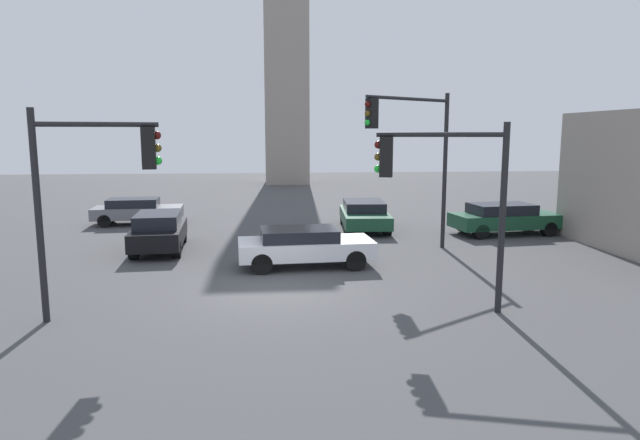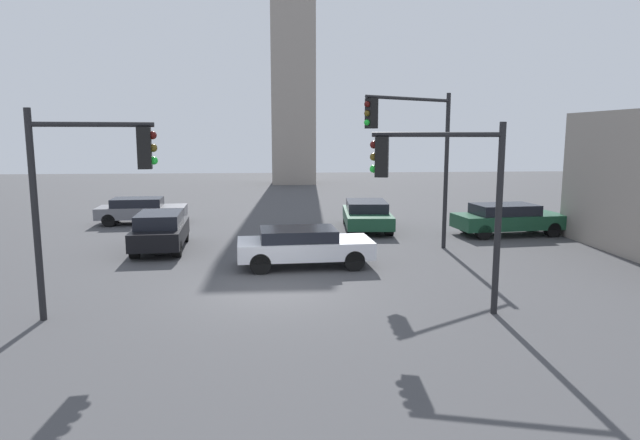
{
  "view_description": "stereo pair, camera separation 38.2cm",
  "coord_description": "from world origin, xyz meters",
  "px_view_note": "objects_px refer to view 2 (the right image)",
  "views": [
    {
      "loc": [
        -0.24,
        -15.23,
        4.42
      ],
      "look_at": [
        1.67,
        4.43,
        1.34
      ],
      "focal_mm": 31.09,
      "sensor_mm": 36.0,
      "label": 1
    },
    {
      "loc": [
        0.14,
        -15.27,
        4.42
      ],
      "look_at": [
        1.67,
        4.43,
        1.34
      ],
      "focal_mm": 31.09,
      "sensor_mm": 36.0,
      "label": 2
    }
  ],
  "objects_px": {
    "traffic_light_1": "(414,139)",
    "car_1": "(303,245)",
    "car_4": "(160,230)",
    "traffic_light_0": "(437,179)",
    "traffic_light_2": "(91,175)",
    "car_3": "(508,218)",
    "car_0": "(141,210)",
    "car_2": "(367,214)"
  },
  "relations": [
    {
      "from": "traffic_light_2",
      "to": "traffic_light_0",
      "type": "bearing_deg",
      "value": -8.78
    },
    {
      "from": "traffic_light_0",
      "to": "car_4",
      "type": "bearing_deg",
      "value": -27.92
    },
    {
      "from": "traffic_light_0",
      "to": "traffic_light_1",
      "type": "relative_size",
      "value": 0.79
    },
    {
      "from": "car_1",
      "to": "car_4",
      "type": "relative_size",
      "value": 1.02
    },
    {
      "from": "traffic_light_2",
      "to": "car_0",
      "type": "bearing_deg",
      "value": 91.56
    },
    {
      "from": "traffic_light_0",
      "to": "car_2",
      "type": "xyz_separation_m",
      "value": [
        0.24,
        12.03,
        -2.62
      ]
    },
    {
      "from": "traffic_light_1",
      "to": "car_1",
      "type": "bearing_deg",
      "value": -11.5
    },
    {
      "from": "traffic_light_2",
      "to": "car_3",
      "type": "bearing_deg",
      "value": 26.6
    },
    {
      "from": "traffic_light_0",
      "to": "car_0",
      "type": "distance_m",
      "value": 18.19
    },
    {
      "from": "traffic_light_0",
      "to": "car_2",
      "type": "distance_m",
      "value": 12.32
    },
    {
      "from": "traffic_light_0",
      "to": "traffic_light_2",
      "type": "height_order",
      "value": "traffic_light_2"
    },
    {
      "from": "car_4",
      "to": "traffic_light_0",
      "type": "bearing_deg",
      "value": -137.74
    },
    {
      "from": "traffic_light_1",
      "to": "car_3",
      "type": "distance_m",
      "value": 7.2
    },
    {
      "from": "traffic_light_2",
      "to": "car_3",
      "type": "relative_size",
      "value": 1.02
    },
    {
      "from": "traffic_light_2",
      "to": "car_0",
      "type": "height_order",
      "value": "traffic_light_2"
    },
    {
      "from": "car_3",
      "to": "traffic_light_1",
      "type": "bearing_deg",
      "value": -151.76
    },
    {
      "from": "car_3",
      "to": "car_4",
      "type": "distance_m",
      "value": 14.73
    },
    {
      "from": "traffic_light_1",
      "to": "car_0",
      "type": "distance_m",
      "value": 14.58
    },
    {
      "from": "traffic_light_1",
      "to": "car_3",
      "type": "xyz_separation_m",
      "value": [
        5.19,
        3.56,
        -3.5
      ]
    },
    {
      "from": "traffic_light_0",
      "to": "car_0",
      "type": "height_order",
      "value": "traffic_light_0"
    },
    {
      "from": "car_0",
      "to": "car_4",
      "type": "bearing_deg",
      "value": -74.42
    },
    {
      "from": "traffic_light_1",
      "to": "traffic_light_2",
      "type": "distance_m",
      "value": 11.29
    },
    {
      "from": "traffic_light_0",
      "to": "traffic_light_1",
      "type": "xyz_separation_m",
      "value": [
        1.01,
        6.51,
        0.92
      ]
    },
    {
      "from": "car_0",
      "to": "traffic_light_2",
      "type": "bearing_deg",
      "value": -84.26
    },
    {
      "from": "traffic_light_2",
      "to": "car_2",
      "type": "height_order",
      "value": "traffic_light_2"
    },
    {
      "from": "car_2",
      "to": "traffic_light_1",
      "type": "bearing_deg",
      "value": 12.06
    },
    {
      "from": "traffic_light_0",
      "to": "car_1",
      "type": "bearing_deg",
      "value": -42.34
    },
    {
      "from": "car_0",
      "to": "car_2",
      "type": "relative_size",
      "value": 0.9
    },
    {
      "from": "car_1",
      "to": "car_4",
      "type": "xyz_separation_m",
      "value": [
        -5.33,
        3.09,
        0.06
      ]
    },
    {
      "from": "traffic_light_1",
      "to": "car_3",
      "type": "bearing_deg",
      "value": -178.36
    },
    {
      "from": "car_3",
      "to": "car_2",
      "type": "bearing_deg",
      "value": 155.5
    },
    {
      "from": "traffic_light_0",
      "to": "car_1",
      "type": "relative_size",
      "value": 1.03
    },
    {
      "from": "car_2",
      "to": "car_3",
      "type": "relative_size",
      "value": 0.99
    },
    {
      "from": "traffic_light_1",
      "to": "traffic_light_0",
      "type": "bearing_deg",
      "value": 48.39
    },
    {
      "from": "traffic_light_1",
      "to": "car_2",
      "type": "relative_size",
      "value": 1.22
    },
    {
      "from": "traffic_light_1",
      "to": "car_1",
      "type": "xyz_separation_m",
      "value": [
        -4.07,
        -1.59,
        -3.52
      ]
    },
    {
      "from": "car_0",
      "to": "car_4",
      "type": "relative_size",
      "value": 0.97
    },
    {
      "from": "traffic_light_1",
      "to": "car_3",
      "type": "relative_size",
      "value": 1.21
    },
    {
      "from": "car_0",
      "to": "car_3",
      "type": "height_order",
      "value": "car_3"
    },
    {
      "from": "car_0",
      "to": "car_4",
      "type": "xyz_separation_m",
      "value": [
        2.27,
        -6.49,
        0.08
      ]
    },
    {
      "from": "car_3",
      "to": "traffic_light_2",
      "type": "bearing_deg",
      "value": -151.72
    },
    {
      "from": "traffic_light_0",
      "to": "traffic_light_1",
      "type": "bearing_deg",
      "value": -83.03
    }
  ]
}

